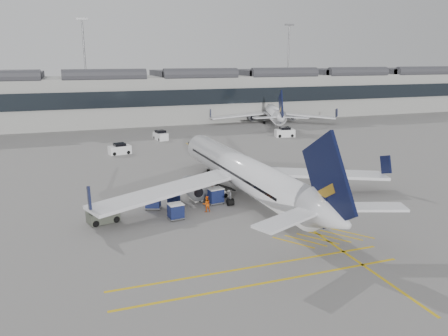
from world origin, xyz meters
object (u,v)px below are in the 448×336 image
object	(u,v)px
baggage_cart_a	(215,195)
pushback_tug	(103,215)
belt_loader	(209,192)
ramp_agent_a	(213,193)
ramp_agent_b	(207,204)
airliner_main	(244,173)

from	to	relation	value
baggage_cart_a	pushback_tug	size ratio (longest dim) A/B	0.59
belt_loader	baggage_cart_a	size ratio (longest dim) A/B	2.90
baggage_cart_a	pushback_tug	world-z (taller)	baggage_cart_a
belt_loader	pushback_tug	size ratio (longest dim) A/B	1.70
baggage_cart_a	ramp_agent_a	bearing A→B (deg)	76.51
belt_loader	ramp_agent_b	world-z (taller)	belt_loader
ramp_agent_a	ramp_agent_b	distance (m)	3.51
airliner_main	ramp_agent_b	world-z (taller)	airliner_main
ramp_agent_b	airliner_main	bearing A→B (deg)	-154.22
belt_loader	baggage_cart_a	xyz separation A→B (m)	(0.07, -2.16, 0.31)
airliner_main	pushback_tug	size ratio (longest dim) A/B	12.01
baggage_cart_a	ramp_agent_b	size ratio (longest dim) A/B	1.12
ramp_agent_b	belt_loader	bearing A→B (deg)	-112.49
ramp_agent_a	ramp_agent_b	xyz separation A→B (m)	(-1.74, -3.05, -0.04)
belt_loader	ramp_agent_a	bearing A→B (deg)	-91.39
baggage_cart_a	ramp_agent_b	world-z (taller)	baggage_cart_a
baggage_cart_a	ramp_agent_a	xyz separation A→B (m)	(0.07, 0.89, -0.07)
baggage_cart_a	pushback_tug	distance (m)	12.06
airliner_main	ramp_agent_a	xyz separation A→B (m)	(-3.58, 0.22, -2.11)
ramp_agent_a	ramp_agent_b	size ratio (longest dim) A/B	1.04
ramp_agent_b	pushback_tug	distance (m)	10.29
baggage_cart_a	airliner_main	bearing A→B (deg)	1.66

